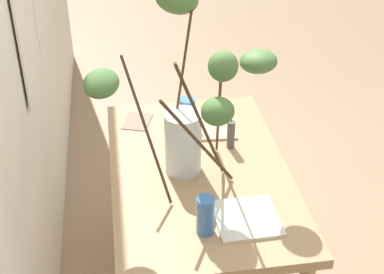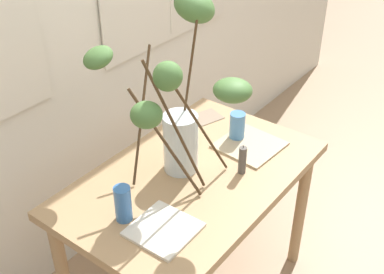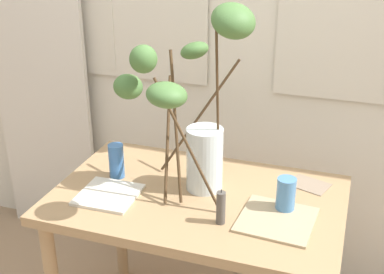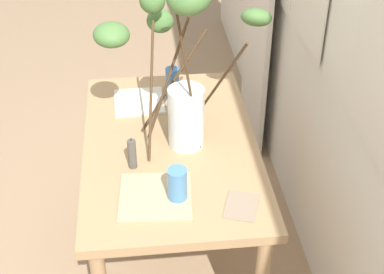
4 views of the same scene
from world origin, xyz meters
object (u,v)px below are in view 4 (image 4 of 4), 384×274
object	(u,v)px
dining_table	(171,162)
pillar_candle	(132,154)
drinking_glass_blue_left	(173,83)
vase_with_branches	(180,67)
plate_square_left	(139,102)
drinking_glass_blue_right	(176,185)
plate_square_right	(155,197)

from	to	relation	value
dining_table	pillar_candle	distance (m)	0.27
drinking_glass_blue_left	pillar_candle	bearing A→B (deg)	-21.18
vase_with_branches	plate_square_left	world-z (taller)	vase_with_branches
drinking_glass_blue_right	plate_square_left	world-z (taller)	drinking_glass_blue_right
drinking_glass_blue_left	plate_square_right	distance (m)	0.73
vase_with_branches	pillar_candle	xyz separation A→B (m)	(0.17, -0.21, -0.29)
plate_square_left	drinking_glass_blue_right	bearing A→B (deg)	9.66
dining_table	plate_square_right	bearing A→B (deg)	-13.69
dining_table	drinking_glass_blue_right	world-z (taller)	drinking_glass_blue_right
dining_table	drinking_glass_blue_left	world-z (taller)	drinking_glass_blue_left
plate_square_left	plate_square_right	xyz separation A→B (m)	(0.67, 0.04, -0.00)
drinking_glass_blue_right	pillar_candle	size ratio (longest dim) A/B	0.98
vase_with_branches	drinking_glass_blue_right	distance (m)	0.47
dining_table	vase_with_branches	xyz separation A→B (m)	(-0.03, 0.05, 0.45)
dining_table	vase_with_branches	distance (m)	0.45
drinking_glass_blue_left	drinking_glass_blue_right	distance (m)	0.73
plate_square_left	pillar_candle	size ratio (longest dim) A/B	1.63
vase_with_branches	plate_square_left	xyz separation A→B (m)	(-0.31, -0.17, -0.34)
vase_with_branches	pillar_candle	world-z (taller)	vase_with_branches
dining_table	plate_square_left	bearing A→B (deg)	-160.14
plate_square_left	pillar_candle	xyz separation A→B (m)	(0.48, -0.04, 0.06)
dining_table	plate_square_left	xyz separation A→B (m)	(-0.34, -0.12, 0.11)
drinking_glass_blue_left	plate_square_right	bearing A→B (deg)	-9.71
dining_table	vase_with_branches	size ratio (longest dim) A/B	1.47
vase_with_branches	pillar_candle	distance (m)	0.39
drinking_glass_blue_left	plate_square_left	xyz separation A→B (m)	(0.04, -0.16, -0.07)
vase_with_branches	pillar_candle	bearing A→B (deg)	-50.88
drinking_glass_blue_left	vase_with_branches	bearing A→B (deg)	1.07
drinking_glass_blue_right	pillar_candle	world-z (taller)	pillar_candle
plate_square_right	dining_table	bearing A→B (deg)	166.31
drinking_glass_blue_left	plate_square_right	xyz separation A→B (m)	(0.71, -0.12, -0.07)
drinking_glass_blue_left	plate_square_right	world-z (taller)	drinking_glass_blue_left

